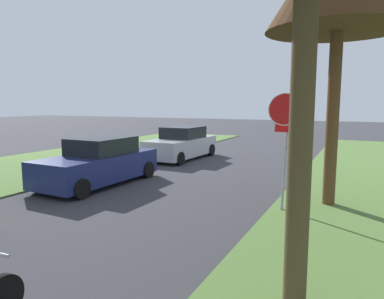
{
  "coord_description": "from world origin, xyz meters",
  "views": [
    {
      "loc": [
        5.63,
        2.19,
        2.72
      ],
      "look_at": [
        1.28,
        11.07,
        1.41
      ],
      "focal_mm": 32.62,
      "sensor_mm": 36.0,
      "label": 1
    }
  ],
  "objects": [
    {
      "name": "parked_sedan_navy",
      "position": [
        -2.31,
        11.23,
        0.72
      ],
      "size": [
        2.06,
        4.45,
        1.57
      ],
      "color": "navy",
      "rests_on": "ground"
    },
    {
      "name": "parked_sedan_silver",
      "position": [
        -2.38,
        17.36,
        0.72
      ],
      "size": [
        2.06,
        4.45,
        1.57
      ],
      "color": "#BCBCC1",
      "rests_on": "ground"
    },
    {
      "name": "stop_sign_far",
      "position": [
        3.9,
        10.91,
        2.16
      ],
      "size": [
        0.81,
        0.59,
        2.93
      ],
      "color": "#9EA0A5",
      "rests_on": "grass_verge_right"
    }
  ]
}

